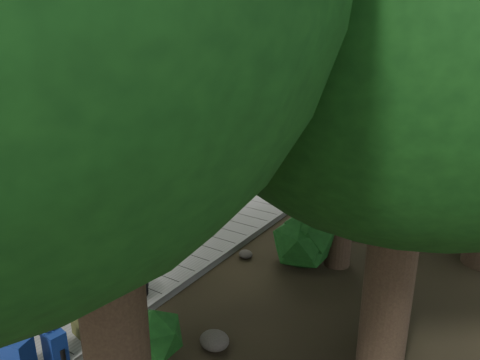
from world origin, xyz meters
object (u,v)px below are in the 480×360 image
Objects in this scene: lone_suitcase_on_sand at (326,162)px; kayak at (256,142)px; backpack_left_c at (6,308)px; duffel_right_black at (125,294)px; duffel_right_khaki at (108,308)px; sun_lounger at (426,158)px; backpack_right_b at (17,358)px; backpack_right_c at (55,345)px; backpack_right_d at (83,319)px; suitcase_on_boardwalk at (36,294)px.

kayak is at bearing 166.37° from lone_suitcase_on_sand.
backpack_left_c reaches higher than duffel_right_black.
kayak is (-3.83, 1.75, -0.19)m from lone_suitcase_on_sand.
sun_lounger is (2.50, 12.57, -0.01)m from duffel_right_khaki.
backpack_left_c is 0.91× the size of backpack_right_b.
backpack_right_b is at bearing -33.57° from backpack_left_c.
backpack_left_c is 0.41× the size of sun_lounger.
backpack_right_c is at bearing 63.57° from backpack_right_b.
duffel_right_black is (-0.05, 0.96, -0.07)m from backpack_right_d.
duffel_right_black is 1.52m from suitcase_on_boardwalk.
backpack_right_b reaches higher than backpack_left_c.
backpack_right_d is (-0.05, 1.18, -0.10)m from backpack_right_b.
backpack_right_b reaches higher than backpack_right_c.
kayak is at bearing 91.44° from backpack_right_b.
sun_lounger is at bearing 89.37° from backpack_right_c.
backpack_right_d is (-0.15, 0.65, -0.01)m from backpack_right_c.
backpack_right_d reaches higher than duffel_right_khaki.
sun_lounger is at bearing 85.63° from duffel_right_black.
kayak is (-3.99, 11.19, -0.14)m from duffel_right_black.
suitcase_on_boardwalk is (-1.39, 0.66, 0.02)m from backpack_right_c.
backpack_right_c reaches higher than backpack_right_d.
lone_suitcase_on_sand is at bearing 90.15° from suitcase_on_boardwalk.
backpack_right_b is 11.58m from lone_suitcase_on_sand.
kayak is at bearing 117.10° from backpack_right_c.
backpack_right_d is at bearing 112.10° from backpack_right_c.
backpack_right_c is at bearing -91.36° from sun_lounger.
suitcase_on_boardwalk is at bearing 163.55° from backpack_right_c.
backpack_right_d is 13.33m from sun_lounger.
backpack_right_c is 0.84× the size of duffel_right_black.
backpack_left_c is at bearing -145.06° from backpack_right_d.
duffel_right_black reaches higher than duffel_right_khaki.
kayak is (-4.19, 12.80, -0.22)m from backpack_right_c.
backpack_right_c is 1.03× the size of backpack_right_d.
backpack_right_d reaches higher than kayak.
backpack_right_b reaches higher than duffel_right_black.
kayak is (-4.02, 11.63, -0.11)m from duffel_right_khaki.
duffel_right_khaki is 0.77× the size of lone_suitcase_on_sand.
backpack_left_c is at bearing -82.25° from kayak.
backpack_left_c is at bearing -97.06° from sun_lounger.
duffel_right_black reaches higher than kayak.
backpack_right_d is 10.40m from lone_suitcase_on_sand.
backpack_left_c is at bearing -144.26° from duffel_right_khaki.
backpack_right_b is 1.09× the size of duffel_right_black.
sun_lounger is (3.72, 13.08, -0.14)m from suitcase_on_boardwalk.
sun_lounger is (3.73, 13.63, -0.18)m from backpack_left_c.
suitcase_on_boardwalk reaches higher than duffel_right_khaki.
duffel_right_khaki reaches higher than kayak.
backpack_right_d is at bearing 76.85° from backpack_right_b.
duffel_right_black is at bearing 89.99° from duffel_right_khaki.
backpack_right_b reaches higher than lone_suitcase_on_sand.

